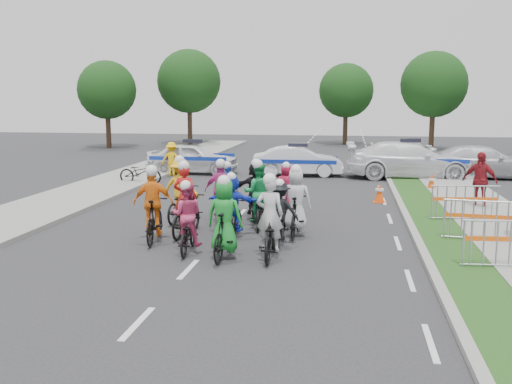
% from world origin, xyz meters
% --- Properties ---
extents(ground, '(90.00, 90.00, 0.00)m').
position_xyz_m(ground, '(0.00, 0.00, 0.00)').
color(ground, '#28282B').
rests_on(ground, ground).
extents(curb_right, '(0.20, 60.00, 0.12)m').
position_xyz_m(curb_right, '(5.10, 5.00, 0.06)').
color(curb_right, gray).
rests_on(curb_right, ground).
extents(grass_strip, '(1.20, 60.00, 0.11)m').
position_xyz_m(grass_strip, '(5.80, 5.00, 0.06)').
color(grass_strip, '#154316').
rests_on(grass_strip, ground).
extents(sidewalk_right, '(2.40, 60.00, 0.13)m').
position_xyz_m(sidewalk_right, '(7.60, 5.00, 0.07)').
color(sidewalk_right, gray).
rests_on(sidewalk_right, ground).
extents(sidewalk_left, '(3.00, 60.00, 0.13)m').
position_xyz_m(sidewalk_left, '(-6.50, 5.00, 0.07)').
color(sidewalk_left, gray).
rests_on(sidewalk_left, ground).
extents(rider_0, '(0.74, 1.96, 1.97)m').
position_xyz_m(rider_0, '(1.59, 1.19, 0.65)').
color(rider_0, black).
rests_on(rider_0, ground).
extents(rider_1, '(0.84, 1.87, 1.94)m').
position_xyz_m(rider_1, '(0.59, 0.97, 0.75)').
color(rider_1, black).
rests_on(rider_1, ground).
extents(rider_2, '(0.78, 1.76, 1.74)m').
position_xyz_m(rider_2, '(-0.40, 1.34, 0.65)').
color(rider_2, black).
rests_on(rider_2, ground).
extents(rider_3, '(1.05, 1.95, 1.99)m').
position_xyz_m(rider_3, '(-1.51, 2.16, 0.76)').
color(rider_3, black).
rests_on(rider_3, ground).
extents(rider_4, '(0.94, 1.66, 1.68)m').
position_xyz_m(rider_4, '(1.67, 2.34, 0.66)').
color(rider_4, black).
rests_on(rider_4, ground).
extents(rider_5, '(1.41, 1.68, 1.73)m').
position_xyz_m(rider_5, '(0.33, 3.03, 0.73)').
color(rider_5, black).
rests_on(rider_5, ground).
extents(rider_6, '(0.83, 2.02, 2.02)m').
position_xyz_m(rider_6, '(-0.93, 3.01, 0.66)').
color(rider_6, black).
rests_on(rider_6, ground).
extents(rider_7, '(0.82, 1.84, 1.92)m').
position_xyz_m(rider_7, '(1.98, 3.37, 0.75)').
color(rider_7, black).
rests_on(rider_7, ground).
extents(rider_8, '(0.92, 1.98, 1.95)m').
position_xyz_m(rider_8, '(0.83, 4.22, 0.72)').
color(rider_8, black).
rests_on(rider_8, ground).
extents(rider_9, '(1.00, 1.87, 1.91)m').
position_xyz_m(rider_9, '(-0.29, 4.55, 0.73)').
color(rider_9, black).
rests_on(rider_9, ground).
extents(rider_10, '(1.17, 2.01, 1.98)m').
position_xyz_m(rider_10, '(-1.54, 4.66, 0.76)').
color(rider_10, black).
rests_on(rider_10, ground).
extents(rider_11, '(1.49, 1.78, 1.85)m').
position_xyz_m(rider_11, '(0.61, 5.27, 0.78)').
color(rider_11, black).
rests_on(rider_11, ground).
extents(rider_12, '(0.66, 1.67, 1.68)m').
position_xyz_m(rider_12, '(-0.40, 5.98, 0.56)').
color(rider_12, black).
rests_on(rider_12, ground).
extents(rider_13, '(0.73, 1.61, 1.67)m').
position_xyz_m(rider_13, '(1.41, 6.24, 0.66)').
color(rider_13, black).
rests_on(rider_13, ground).
extents(police_car_0, '(4.44, 1.89, 1.49)m').
position_xyz_m(police_car_0, '(-4.14, 15.29, 0.75)').
color(police_car_0, white).
rests_on(police_car_0, ground).
extents(police_car_1, '(4.33, 1.98, 1.38)m').
position_xyz_m(police_car_1, '(0.96, 15.28, 0.69)').
color(police_car_1, white).
rests_on(police_car_1, ground).
extents(police_car_2, '(5.80, 2.54, 1.66)m').
position_xyz_m(police_car_2, '(6.07, 15.23, 0.83)').
color(police_car_2, white).
rests_on(police_car_2, ground).
extents(civilian_sedan, '(5.10, 2.13, 1.47)m').
position_xyz_m(civilian_sedan, '(9.41, 15.94, 0.74)').
color(civilian_sedan, silver).
rests_on(civilian_sedan, ground).
extents(spectator_2, '(1.20, 0.95, 1.91)m').
position_xyz_m(spectator_2, '(7.56, 7.93, 0.95)').
color(spectator_2, maroon).
rests_on(spectator_2, ground).
extents(marshal_hiviz, '(1.06, 0.67, 1.58)m').
position_xyz_m(marshal_hiviz, '(-4.90, 14.35, 0.79)').
color(marshal_hiviz, yellow).
rests_on(marshal_hiviz, ground).
extents(barrier_0, '(2.03, 0.65, 1.12)m').
position_xyz_m(barrier_0, '(6.70, 0.91, 0.56)').
color(barrier_0, '#A5A8AD').
rests_on(barrier_0, ground).
extents(barrier_1, '(2.04, 0.72, 1.12)m').
position_xyz_m(barrier_1, '(6.70, 3.24, 0.56)').
color(barrier_1, '#A5A8AD').
rests_on(barrier_1, ground).
extents(barrier_2, '(2.05, 0.77, 1.12)m').
position_xyz_m(barrier_2, '(6.70, 5.75, 0.56)').
color(barrier_2, '#A5A8AD').
rests_on(barrier_2, ground).
extents(cone_0, '(0.40, 0.40, 0.70)m').
position_xyz_m(cone_0, '(4.42, 8.78, 0.34)').
color(cone_0, '#F24C0C').
rests_on(cone_0, ground).
extents(cone_1, '(0.40, 0.40, 0.70)m').
position_xyz_m(cone_1, '(6.57, 11.66, 0.34)').
color(cone_1, '#F24C0C').
rests_on(cone_1, ground).
extents(parked_bike, '(1.92, 0.78, 0.99)m').
position_xyz_m(parked_bike, '(-5.42, 11.58, 0.50)').
color(parked_bike, black).
rests_on(parked_bike, ground).
extents(tree_0, '(4.20, 4.20, 6.30)m').
position_xyz_m(tree_0, '(-14.00, 28.00, 4.19)').
color(tree_0, '#382619').
rests_on(tree_0, ground).
extents(tree_1, '(4.55, 4.55, 6.82)m').
position_xyz_m(tree_1, '(9.00, 30.00, 4.54)').
color(tree_1, '#382619').
rests_on(tree_1, ground).
extents(tree_3, '(4.90, 4.90, 7.35)m').
position_xyz_m(tree_3, '(-9.00, 32.00, 4.89)').
color(tree_3, '#382619').
rests_on(tree_3, ground).
extents(tree_4, '(4.20, 4.20, 6.30)m').
position_xyz_m(tree_4, '(3.00, 34.00, 4.19)').
color(tree_4, '#382619').
rests_on(tree_4, ground).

